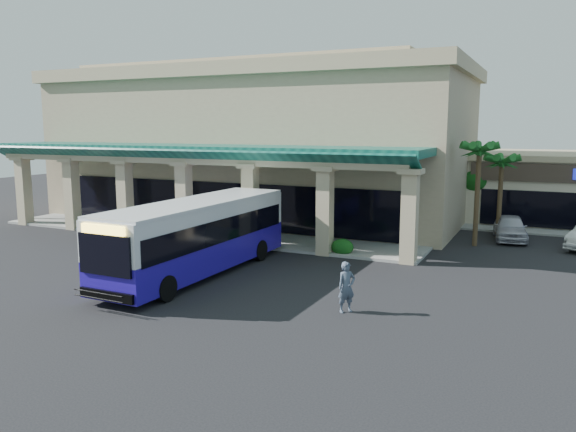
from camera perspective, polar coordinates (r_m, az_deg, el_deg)
The scene contains 10 objects.
ground at distance 26.21m, azimuth -3.53°, elevation -5.94°, with size 110.00×110.00×0.00m, color black.
main_building at distance 43.22m, azimuth -2.77°, elevation 7.57°, with size 30.80×14.80×11.35m, color tan, non-canonical shape.
arcade at distance 35.55m, azimuth -9.68°, elevation 2.57°, with size 30.00×6.20×5.70m, color #0C4D42, non-canonical shape.
palm_0 at distance 33.59m, azimuth 18.69°, elevation 2.63°, with size 2.40×2.40×6.60m, color #17571D, non-canonical shape.
palm_1 at distance 36.51m, azimuth 20.76°, elevation 2.36°, with size 2.40×2.40×5.80m, color #17571D, non-canonical shape.
palm_2 at distance 45.16m, azimuth -25.26°, elevation 3.51°, with size 2.40×2.40×6.20m, color #17571D, non-canonical shape.
broadleaf_tree at distance 41.70m, azimuth 18.53°, elevation 2.56°, with size 2.60×2.60×4.81m, color #0F4511, non-canonical shape.
transit_bus at distance 26.19m, azimuth -9.15°, elevation -2.20°, with size 2.86×12.29×3.43m, color #2412A5, non-canonical shape.
pedestrian at distance 20.87m, azimuth 5.96°, elevation -7.20°, with size 0.69×0.45×1.90m, color #435063.
car_silver at distance 36.45m, azimuth 21.63°, elevation -1.10°, with size 1.79×4.44×1.51m, color silver.
Camera 1 is at (12.17, -22.21, 6.76)m, focal length 35.00 mm.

